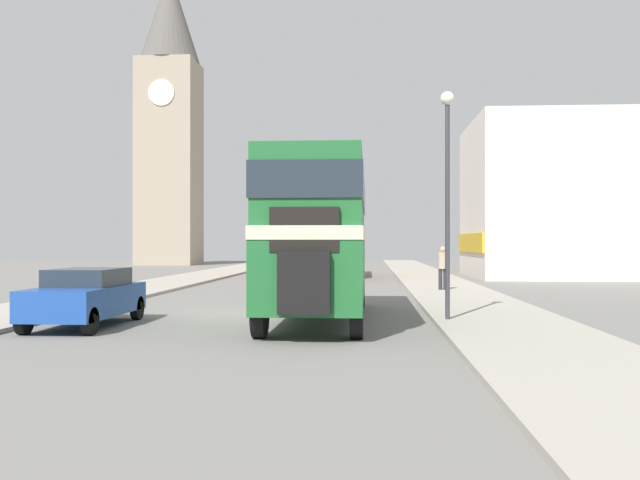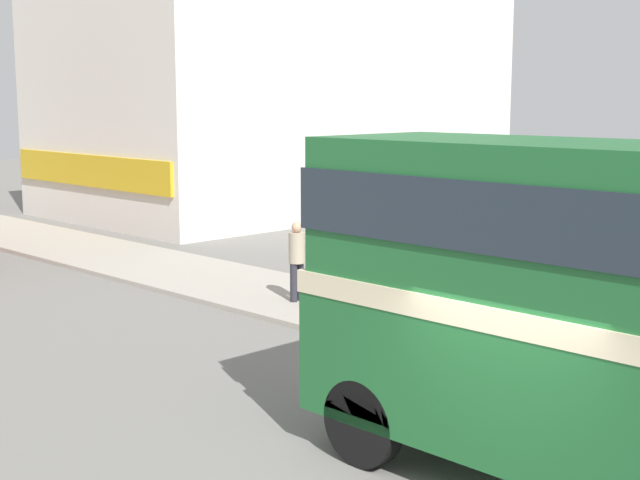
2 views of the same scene
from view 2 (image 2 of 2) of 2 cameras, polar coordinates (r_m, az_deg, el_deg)
name	(u,v)px [view 2 (image 2 of 2)]	position (r m, az deg, el deg)	size (l,w,h in m)	color
pedestrian_walking	(297,257)	(20.04, -1.49, -1.07)	(0.37, 0.37, 1.81)	#282833
shop_building_block	(282,96)	(38.67, -2.45, 9.18)	(18.90, 10.68, 9.47)	silver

